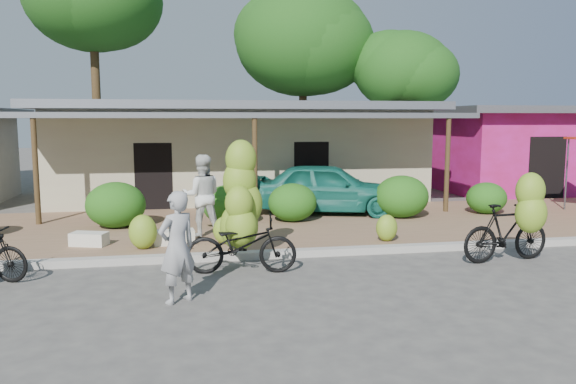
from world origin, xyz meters
The scene contains 22 objects.
ground centered at (0.00, 0.00, 0.00)m, with size 100.00×100.00×0.00m, color #484643.
sidewalk centered at (0.00, 5.00, 0.06)m, with size 60.00×6.00×0.12m, color #8F684D.
curb centered at (0.00, 2.00, 0.07)m, with size 60.00×0.25×0.15m, color #A8A399.
shop_main centered at (0.00, 10.93, 1.72)m, with size 13.00×8.50×3.35m.
shop_pink centered at (10.50, 10.99, 1.67)m, with size 6.00×6.00×3.25m.
tree_center_right centered at (3.31, 16.61, 6.39)m, with size 6.19×6.15×8.75m.
tree_near_right centered at (7.31, 14.61, 4.99)m, with size 4.42×4.24×6.63m.
hedge_1 centered at (-3.58, 5.26, 0.69)m, with size 1.46×1.32×1.14m, color #155313.
hedge_2 centered at (-0.81, 5.17, 0.63)m, with size 1.30×1.17×1.02m, color #155313.
hedge_3 centered at (0.89, 5.34, 0.62)m, with size 1.29×1.16×1.00m, color #155313.
hedge_4 centered at (3.93, 5.37, 0.70)m, with size 1.48×1.34×1.16m, color #155313.
hedge_5 centered at (6.56, 5.54, 0.57)m, with size 1.15×1.03×0.89m, color #155313.
bike_center centered at (-0.86, 1.23, 0.89)m, with size 2.07×1.33×2.42m.
bike_right centered at (4.35, 0.74, 0.74)m, with size 1.98×1.28×1.82m.
loose_banana_a centered at (-2.75, 2.75, 0.48)m, with size 0.58×0.49×0.72m, color #95AA2A.
loose_banana_b centered at (-1.07, 2.95, 0.42)m, with size 0.47×0.40×0.59m, color #95AA2A.
loose_banana_c centered at (2.48, 2.57, 0.42)m, with size 0.47×0.40×0.59m, color #95AA2A.
sack_near centered at (-2.13, 3.12, 0.27)m, with size 0.85×0.40×0.30m, color white.
sack_far centered at (-3.91, 3.29, 0.26)m, with size 0.75×0.38×0.28m, color white.
vendor centered at (-2.00, -0.50, 0.87)m, with size 0.63×0.41×1.73m, color #989898.
bystander centered at (-1.50, 3.89, 1.06)m, with size 0.91×0.71×1.88m, color silver.
teal_van centered at (2.13, 6.44, 0.85)m, with size 1.71×4.26×1.45m, color #176959.
Camera 1 is at (-1.83, -9.00, 2.79)m, focal length 35.00 mm.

